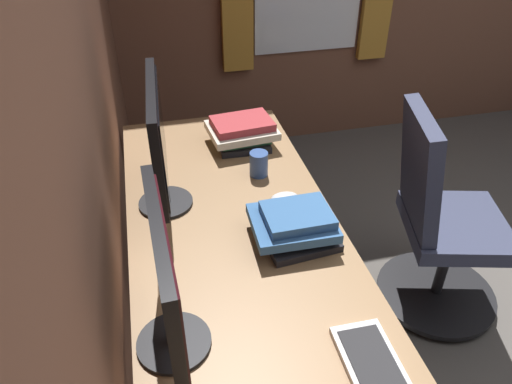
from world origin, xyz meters
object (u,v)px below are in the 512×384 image
(monitor_primary, at_px, (159,141))
(drawer_pedestal, at_px, (229,298))
(book_stack_near, at_px, (295,225))
(office_chair, at_px, (438,226))
(mouse_main, at_px, (285,198))
(book_stack_far, at_px, (242,132))
(coffee_mug, at_px, (259,163))
(monitor_secondary, at_px, (166,280))

(monitor_primary, bearing_deg, drawer_pedestal, -130.86)
(book_stack_near, height_order, office_chair, office_chair)
(mouse_main, height_order, office_chair, office_chair)
(office_chair, bearing_deg, mouse_main, 91.32)
(book_stack_far, bearing_deg, office_chair, -119.60)
(coffee_mug, distance_m, office_chair, 0.85)
(monitor_primary, height_order, office_chair, monitor_primary)
(book_stack_far, xyz_separation_m, office_chair, (-0.44, -0.78, -0.33))
(monitor_primary, distance_m, mouse_main, 0.51)
(drawer_pedestal, distance_m, monitor_primary, 0.70)
(monitor_primary, height_order, mouse_main, monitor_primary)
(monitor_primary, relative_size, book_stack_far, 1.71)
(drawer_pedestal, relative_size, office_chair, 0.72)
(book_stack_near, bearing_deg, coffee_mug, 3.18)
(mouse_main, xyz_separation_m, office_chair, (0.02, -0.72, -0.29))
(monitor_secondary, xyz_separation_m, mouse_main, (0.55, -0.46, -0.22))
(monitor_secondary, xyz_separation_m, book_stack_near, (0.34, -0.44, -0.18))
(drawer_pedestal, bearing_deg, book_stack_far, -18.34)
(book_stack_near, bearing_deg, monitor_primary, 53.78)
(monitor_secondary, relative_size, book_stack_near, 1.68)
(book_stack_near, bearing_deg, book_stack_far, 2.96)
(monitor_primary, bearing_deg, coffee_mug, -73.23)
(book_stack_far, distance_m, office_chair, 0.96)
(drawer_pedestal, xyz_separation_m, book_stack_far, (0.53, -0.18, 0.44))
(book_stack_far, bearing_deg, monitor_primary, 134.99)
(monitor_secondary, relative_size, mouse_main, 4.58)
(drawer_pedestal, xyz_separation_m, monitor_primary, (0.17, 0.19, 0.65))
(drawer_pedestal, bearing_deg, monitor_secondary, 154.37)
(drawer_pedestal, xyz_separation_m, coffee_mug, (0.28, -0.19, 0.43))
(coffee_mug, bearing_deg, book_stack_near, -176.82)
(book_stack_far, height_order, office_chair, office_chair)
(coffee_mug, bearing_deg, monitor_primary, 106.77)
(drawer_pedestal, height_order, book_stack_near, book_stack_near)
(drawer_pedestal, bearing_deg, monitor_primary, 49.14)
(mouse_main, relative_size, office_chair, 0.11)
(book_stack_far, bearing_deg, monitor_secondary, 158.16)
(coffee_mug, bearing_deg, drawer_pedestal, 146.06)
(mouse_main, xyz_separation_m, coffee_mug, (0.20, 0.05, 0.03))
(book_stack_far, bearing_deg, coffee_mug, -177.41)
(monitor_primary, height_order, monitor_secondary, monitor_primary)
(drawer_pedestal, distance_m, coffee_mug, 0.55)
(drawer_pedestal, relative_size, book_stack_far, 2.28)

